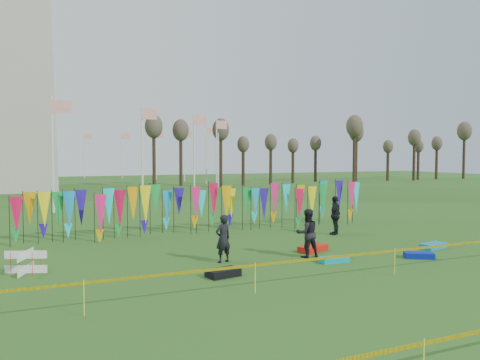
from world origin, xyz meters
name	(u,v)px	position (x,y,z in m)	size (l,w,h in m)	color
ground	(290,272)	(0.00, 0.00, 0.00)	(160.00, 160.00, 0.00)	#265016
banner_row	(209,203)	(0.28, 8.89, 1.50)	(18.64, 0.64, 2.38)	black
caution_tape_near	(313,261)	(-0.22, -1.76, 0.78)	(26.00, 0.02, 0.90)	#FFDE05
tree_line	(331,140)	(32.00, 44.00, 6.17)	(53.92, 1.92, 7.84)	#38291C
box_kite	(26,262)	(-8.21, 3.36, 0.39)	(0.71, 0.71, 0.79)	red
person_left	(223,239)	(-1.56, 2.26, 0.89)	(0.65, 0.47, 1.77)	black
person_mid	(307,233)	(1.75, 1.76, 0.94)	(0.92, 0.57, 1.88)	black
person_right	(335,215)	(5.79, 5.64, 0.97)	(1.14, 0.65, 1.94)	black
kite_bag_turquoise	(334,260)	(2.18, 0.58, 0.10)	(1.03, 0.51, 0.21)	#0BA7AE
kite_bag_blue	(419,255)	(5.62, -0.10, 0.11)	(1.07, 0.56, 0.22)	#0922A0
kite_bag_red	(313,248)	(2.56, 2.61, 0.12)	(1.35, 0.62, 0.25)	red
kite_bag_black	(223,273)	(-2.31, 0.37, 0.12)	(1.06, 0.61, 0.25)	black
kite_bag_teal	(433,246)	(7.54, 1.04, 0.12)	(1.21, 0.58, 0.23)	#0D89C1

